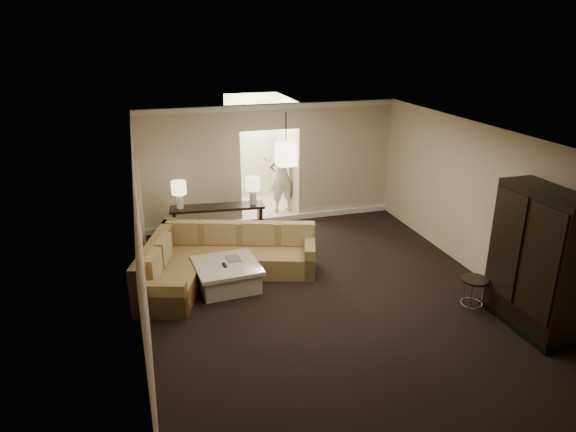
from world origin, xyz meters
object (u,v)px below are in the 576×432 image
object	(u,v)px
armoire	(537,263)
person	(282,173)
console_table	(218,220)
sectional_sofa	(216,261)
coffee_table	(227,275)
drink_table	(474,287)

from	to	relation	value
armoire	person	bearing A→B (deg)	109.84
console_table	person	bearing A→B (deg)	43.37
sectional_sofa	armoire	distance (m)	5.38
console_table	person	xyz separation A→B (m)	(1.85, 1.42, 0.53)
armoire	person	distance (m)	6.60
person	armoire	bearing A→B (deg)	101.00
person	coffee_table	bearing A→B (deg)	51.64
coffee_table	console_table	xyz separation A→B (m)	(0.20, 2.20, 0.24)
sectional_sofa	coffee_table	distance (m)	0.43
sectional_sofa	drink_table	world-z (taller)	sectional_sofa
coffee_table	drink_table	size ratio (longest dim) A/B	2.15
console_table	armoire	bearing A→B (deg)	-43.63
armoire	drink_table	distance (m)	1.09
sectional_sofa	armoire	size ratio (longest dim) A/B	1.58
console_table	armoire	distance (m)	6.33
sectional_sofa	drink_table	bearing A→B (deg)	-12.55
coffee_table	person	size ratio (longest dim) A/B	0.60
sectional_sofa	person	world-z (taller)	person
console_table	drink_table	xyz separation A→B (m)	(3.55, -4.12, -0.07)
sectional_sofa	drink_table	xyz separation A→B (m)	(3.89, -2.31, 0.04)
armoire	coffee_table	bearing A→B (deg)	148.89
coffee_table	armoire	xyz separation A→B (m)	(4.29, -2.59, 0.84)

